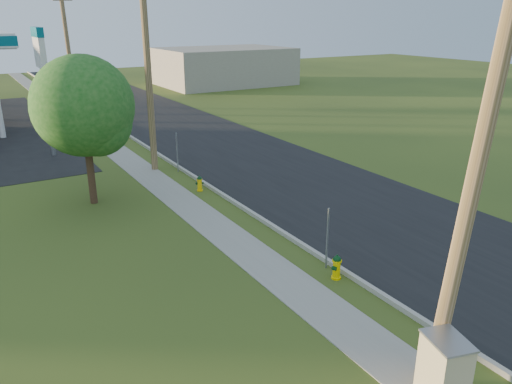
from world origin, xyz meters
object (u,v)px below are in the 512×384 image
hydrant_far (105,123)px  hydrant_mid (200,183)px  utility_pole_mid (148,70)px  utility_cabinet (443,373)px  utility_pole_far (69,51)px  hydrant_near (337,267)px  tree_verge (87,110)px  price_pylon (40,55)px  utility_pole_near (478,164)px

hydrant_far → hydrant_mid: bearing=-90.1°
utility_pole_mid → utility_cabinet: 19.02m
hydrant_far → utility_pole_far: bearing=95.2°
hydrant_near → utility_cabinet: (-1.56, -5.07, 0.41)m
tree_verge → utility_cabinet: (2.92, -15.20, -3.10)m
hydrant_near → hydrant_mid: hydrant_near is taller
hydrant_far → utility_cabinet: size_ratio=0.42×
hydrant_mid → utility_pole_mid: bearing=97.7°
hydrant_mid → utility_cabinet: size_ratio=0.45×
utility_pole_mid → hydrant_far: bearing=87.0°
price_pylon → hydrant_far: 9.04m
utility_pole_far → utility_cabinet: size_ratio=6.02×
utility_pole_far → price_pylon: (-3.90, -12.50, 0.63)m
price_pylon → hydrant_far: bearing=52.9°
utility_cabinet → hydrant_mid: bearing=84.3°
utility_pole_near → hydrant_mid: bearing=87.7°
tree_verge → hydrant_near: tree_verge is taller
utility_pole_far → hydrant_near: utility_pole_far is taller
price_pylon → utility_pole_far: bearing=72.7°
utility_pole_near → hydrant_near: (0.70, 4.53, -4.42)m
utility_pole_far → utility_cabinet: utility_pole_far is taller
utility_cabinet → tree_verge: bearing=100.9°
hydrant_near → hydrant_mid: (-0.14, 9.29, -0.03)m
utility_cabinet → hydrant_far: bearing=87.2°
utility_pole_near → hydrant_near: bearing=81.2°
price_pylon → tree_verge: (0.13, -8.84, -1.54)m
tree_verge → hydrant_far: bearing=73.5°
tree_verge → price_pylon: bearing=90.8°
utility_pole_near → tree_verge: 15.17m
utility_pole_far → tree_verge: 21.69m
utility_pole_near → utility_pole_mid: bearing=90.0°
utility_pole_mid → hydrant_near: bearing=-87.0°
hydrant_near → hydrant_far: size_ratio=1.18×
price_pylon → hydrant_mid: price_pylon is taller
utility_pole_near → tree_verge: bearing=104.4°
tree_verge → hydrant_far: (4.37, 14.79, -3.57)m
utility_pole_mid → hydrant_far: (0.60, 11.45, -4.63)m
utility_pole_far → price_pylon: size_ratio=1.39×
utility_pole_near → hydrant_far: (0.60, 29.45, -4.48)m
utility_pole_near → utility_pole_mid: utility_pole_mid is taller
utility_pole_far → utility_cabinet: 36.77m
price_pylon → hydrant_near: (4.60, -18.97, -5.05)m
utility_pole_mid → hydrant_near: utility_pole_mid is taller
utility_pole_mid → hydrant_far: 12.37m
hydrant_near → utility_pole_near: bearing=-98.8°
price_pylon → utility_cabinet: (3.04, -24.04, -4.64)m
utility_pole_near → price_pylon: 23.83m
price_pylon → hydrant_near: price_pylon is taller
utility_pole_near → utility_pole_far: size_ratio=1.00×
hydrant_far → utility_cabinet: 30.03m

